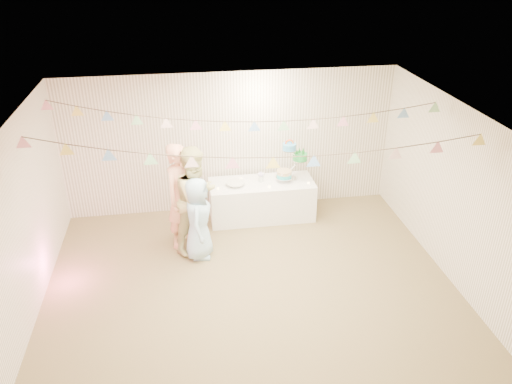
{
  "coord_description": "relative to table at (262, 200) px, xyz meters",
  "views": [
    {
      "loc": [
        -0.86,
        -5.9,
        4.66
      ],
      "look_at": [
        0.2,
        0.8,
        1.15
      ],
      "focal_mm": 35.0,
      "sensor_mm": 36.0,
      "label": 1
    }
  ],
  "objects": [
    {
      "name": "tealight_2",
      "position": [
        0.1,
        -0.22,
        0.37
      ],
      "size": [
        0.04,
        0.04,
        0.03
      ],
      "primitive_type": "cylinder",
      "color": "#FFD88C",
      "rests_on": "table"
    },
    {
      "name": "floor",
      "position": [
        -0.49,
        -2.01,
        -0.35
      ],
      "size": [
        6.0,
        6.0,
        0.0
      ],
      "primitive_type": "plane",
      "color": "brown",
      "rests_on": "ground"
    },
    {
      "name": "front_wall",
      "position": [
        -0.49,
        -4.51,
        0.95
      ],
      "size": [
        6.0,
        6.0,
        0.0
      ],
      "primitive_type": "plane",
      "color": "white",
      "rests_on": "ground"
    },
    {
      "name": "tealight_3",
      "position": [
        0.35,
        0.22,
        0.37
      ],
      "size": [
        0.04,
        0.04,
        0.03
      ],
      "primitive_type": "cylinder",
      "color": "#FFD88C",
      "rests_on": "table"
    },
    {
      "name": "cake_bottom",
      "position": [
        0.4,
        -0.01,
        0.48
      ],
      "size": [
        0.31,
        0.31,
        0.15
      ],
      "primitive_type": null,
      "color": "#29BDC3",
      "rests_on": "cake_stand"
    },
    {
      "name": "left_wall",
      "position": [
        -3.49,
        -2.01,
        0.95
      ],
      "size": [
        5.0,
        5.0,
        0.0
      ],
      "primitive_type": "plane",
      "color": "white",
      "rests_on": "ground"
    },
    {
      "name": "cake_stand",
      "position": [
        0.55,
        0.05,
        0.76
      ],
      "size": [
        0.65,
        0.38,
        0.73
      ],
      "primitive_type": null,
      "color": "silver",
      "rests_on": "table"
    },
    {
      "name": "person_child",
      "position": [
        -1.2,
        -1.09,
        0.34
      ],
      "size": [
        0.54,
        0.73,
        1.38
      ],
      "primitive_type": "imported",
      "rotation": [
        0.0,
        0.0,
        1.41
      ],
      "color": "#ADD9F5",
      "rests_on": "floor"
    },
    {
      "name": "cake_top_tier",
      "position": [
        0.49,
        0.02,
        1.02
      ],
      "size": [
        0.25,
        0.25,
        0.19
      ],
      "primitive_type": null,
      "color": "#4095CA",
      "rests_on": "cake_stand"
    },
    {
      "name": "tealight_1",
      "position": [
        -0.35,
        0.18,
        0.37
      ],
      "size": [
        0.04,
        0.04,
        0.03
      ],
      "primitive_type": "cylinder",
      "color": "#FFD88C",
      "rests_on": "table"
    },
    {
      "name": "platter",
      "position": [
        -0.48,
        -0.05,
        0.41
      ],
      "size": [
        0.33,
        0.33,
        0.02
      ],
      "primitive_type": "cylinder",
      "color": "white",
      "rests_on": "table"
    },
    {
      "name": "ceiling",
      "position": [
        -0.49,
        -2.01,
        2.25
      ],
      "size": [
        6.0,
        6.0,
        0.0
      ],
      "primitive_type": "plane",
      "color": "white",
      "rests_on": "ground"
    },
    {
      "name": "person_adult_b",
      "position": [
        -1.2,
        -0.83,
        0.54
      ],
      "size": [
        1.08,
        1.1,
        1.79
      ],
      "primitive_type": "imported",
      "rotation": [
        0.0,
        0.0,
        0.86
      ],
      "color": "#D5CC83",
      "rests_on": "floor"
    },
    {
      "name": "right_wall",
      "position": [
        2.51,
        -2.01,
        0.95
      ],
      "size": [
        5.0,
        5.0,
        0.0
      ],
      "primitive_type": "plane",
      "color": "white",
      "rests_on": "ground"
    },
    {
      "name": "person_adult_a",
      "position": [
        -1.43,
        -0.7,
        0.55
      ],
      "size": [
        0.75,
        0.78,
        1.8
      ],
      "primitive_type": "imported",
      "rotation": [
        0.0,
        0.0,
        0.87
      ],
      "color": "#F0A07D",
      "rests_on": "floor"
    },
    {
      "name": "cake_middle",
      "position": [
        0.73,
        0.14,
        0.75
      ],
      "size": [
        0.27,
        0.27,
        0.22
      ],
      "primitive_type": null,
      "color": "green",
      "rests_on": "cake_stand"
    },
    {
      "name": "tealight_4",
      "position": [
        0.82,
        -0.18,
        0.37
      ],
      "size": [
        0.04,
        0.04,
        0.03
      ],
      "primitive_type": "cylinder",
      "color": "#FFD88C",
      "rests_on": "table"
    },
    {
      "name": "back_wall",
      "position": [
        -0.49,
        0.49,
        0.95
      ],
      "size": [
        6.0,
        6.0,
        0.0
      ],
      "primitive_type": "plane",
      "color": "white",
      "rests_on": "ground"
    },
    {
      "name": "tealight_0",
      "position": [
        -0.8,
        -0.15,
        0.37
      ],
      "size": [
        0.04,
        0.04,
        0.03
      ],
      "primitive_type": "cylinder",
      "color": "#FFD88C",
      "rests_on": "table"
    },
    {
      "name": "bunting_front",
      "position": [
        -0.49,
        -2.21,
        1.97
      ],
      "size": [
        5.6,
        0.9,
        0.36
      ],
      "primitive_type": null,
      "color": "#72A5E5",
      "rests_on": "ceiling"
    },
    {
      "name": "posy",
      "position": [
        -0.01,
        0.05,
        0.48
      ],
      "size": [
        0.15,
        0.15,
        0.17
      ],
      "primitive_type": null,
      "color": "white",
      "rests_on": "table"
    },
    {
      "name": "bunting_back",
      "position": [
        -0.49,
        -0.91,
        2.0
      ],
      "size": [
        5.6,
        1.1,
        0.4
      ],
      "primitive_type": null,
      "color": "pink",
      "rests_on": "ceiling"
    },
    {
      "name": "table",
      "position": [
        0.0,
        0.0,
        0.0
      ],
      "size": [
        1.88,
        0.75,
        0.7
      ],
      "primitive_type": "cube",
      "color": "white",
      "rests_on": "floor"
    }
  ]
}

